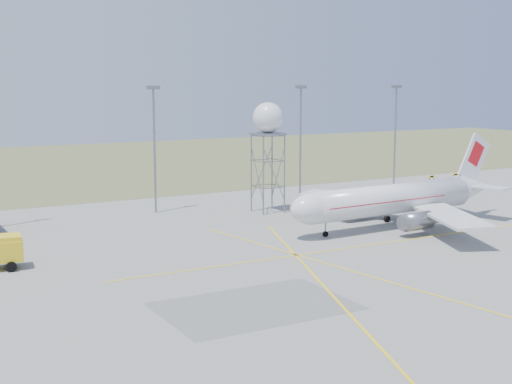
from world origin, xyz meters
TOP-DOWN VIEW (x-y plane):
  - grass_strip at (0.00, 140.00)m, footprint 400.00×120.00m
  - mast_b at (-10.00, 66.00)m, footprint 2.20×0.50m
  - mast_c at (18.00, 66.00)m, footprint 2.20×0.50m
  - mast_d at (40.00, 66.00)m, footprint 2.20×0.50m
  - taxi_sign_near at (55.60, 72.00)m, footprint 1.60×0.17m
  - taxi_sign_far at (62.60, 72.00)m, footprint 1.60×0.17m
  - airliner_main at (16.15, 37.78)m, footprint 38.84×37.70m
  - radar_tower at (6.13, 57.36)m, footprint 4.94×4.94m

SIDE VIEW (x-z plane):
  - grass_strip at x=0.00m, z-range 0.00..0.03m
  - taxi_sign_near at x=55.60m, z-range 0.29..1.49m
  - taxi_sign_far at x=62.60m, z-range 0.29..1.49m
  - airliner_main at x=16.15m, z-range -2.56..10.65m
  - radar_tower at x=6.13m, z-range 1.09..18.97m
  - mast_b at x=-10.00m, z-range 1.82..22.32m
  - mast_c at x=18.00m, z-range 1.82..22.32m
  - mast_d at x=40.00m, z-range 1.82..22.32m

